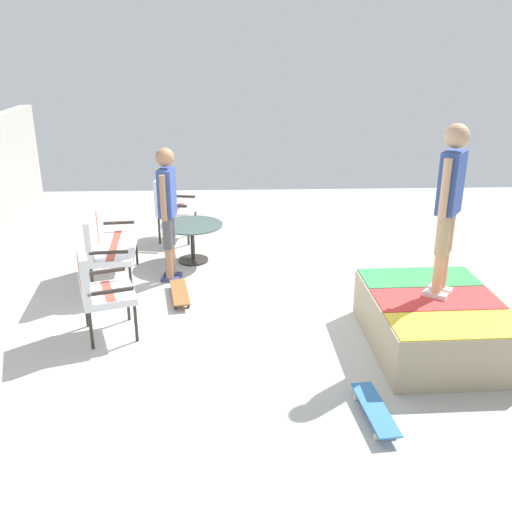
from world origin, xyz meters
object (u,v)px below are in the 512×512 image
patio_bench (105,239)px  person_watching (167,204)px  skate_ramp (437,322)px  skateboard_by_bench (180,293)px  patio_chair_near_house (170,202)px  patio_table (192,235)px  person_skater (449,198)px  patio_chair_by_wall (97,285)px  skateboard_spare (375,410)px

patio_bench → person_watching: 0.96m
skate_ramp → skateboard_by_bench: bearing=65.3°
patio_chair_near_house → patio_table: 1.14m
patio_bench → patio_chair_near_house: same height
person_watching → person_skater: 3.58m
skate_ramp → skateboard_by_bench: skate_ramp is taller
patio_chair_by_wall → patio_table: patio_chair_by_wall is taller
patio_table → person_watching: 0.97m
patio_bench → skateboard_by_bench: (-0.59, -1.01, -0.53)m
patio_chair_by_wall → skateboard_by_bench: patio_chair_by_wall is taller
skate_ramp → patio_bench: bearing=63.8°
skate_ramp → patio_bench: 4.30m
patio_table → person_skater: person_skater is taller
skate_ramp → patio_table: patio_table is taller
patio_bench → patio_chair_by_wall: same height
skate_ramp → skateboard_by_bench: size_ratio=2.56×
person_skater → patio_chair_by_wall: bearing=85.9°
patio_bench → patio_chair_by_wall: 1.54m
patio_table → person_watching: bearing=158.7°
patio_bench → person_watching: size_ratio=0.72×
patio_table → patio_bench: bearing=123.4°
patio_chair_near_house → patio_table: bearing=-158.2°
skate_ramp → skateboard_spare: 1.55m
skate_ramp → patio_chair_near_house: 4.85m
skateboard_spare → person_watching: bearing=33.2°
patio_bench → skateboard_spare: bearing=-136.8°
patio_chair_near_house → person_watching: 1.77m
person_watching → skateboard_by_bench: person_watching is taller
patio_chair_near_house → person_watching: person_watching is taller
patio_bench → skateboard_spare: (-3.11, -2.92, -0.53)m
skate_ramp → person_watching: bearing=57.0°
skate_ramp → patio_chair_by_wall: bearing=84.1°
patio_bench → patio_table: (0.72, -1.10, -0.21)m
skateboard_by_bench → skateboard_spare: size_ratio=1.01×
skate_ramp → patio_table: bearing=46.5°
patio_bench → skate_ramp: bearing=-116.2°
skate_ramp → skateboard_spare: size_ratio=2.58×
patio_chair_near_house → person_skater: (-3.55, -3.18, 1.00)m
patio_bench → patio_chair_near_house: 1.89m
skate_ramp → patio_bench: (1.89, 3.85, 0.33)m
patio_chair_by_wall → person_watching: person_watching is taller
person_skater → skateboard_spare: (-1.33, 0.94, -1.53)m
patio_bench → patio_chair_by_wall: (-1.52, -0.22, -0.00)m
skate_ramp → skateboard_by_bench: 3.13m
patio_chair_near_house → person_watching: (-1.70, -0.16, 0.45)m
patio_chair_near_house → patio_chair_by_wall: size_ratio=1.00×
patio_table → person_skater: (-2.50, -2.76, 1.21)m
patio_table → skateboard_by_bench: patio_table is taller
skateboard_by_bench → person_watching: bearing=14.6°
skateboard_by_bench → patio_chair_near_house: bearing=8.0°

